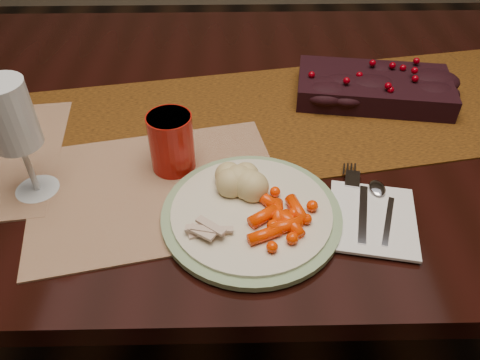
{
  "coord_description": "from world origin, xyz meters",
  "views": [
    {
      "loc": [
        -0.05,
        -0.82,
        1.28
      ],
      "look_at": [
        -0.04,
        -0.28,
        0.8
      ],
      "focal_mm": 35.0,
      "sensor_mm": 36.0,
      "label": 1
    }
  ],
  "objects_px": {
    "centerpiece": "(374,84)",
    "red_cup": "(171,142)",
    "dining_table": "(252,231)",
    "placemat_main": "(157,188)",
    "dinner_plate": "(251,213)",
    "turkey_shreds": "(209,227)",
    "mashed_potatoes": "(242,176)",
    "napkin": "(373,218)",
    "baby_carrots": "(267,214)",
    "wine_glass": "(19,142)"
  },
  "relations": [
    {
      "from": "centerpiece",
      "to": "red_cup",
      "type": "xyz_separation_m",
      "value": [
        -0.4,
        -0.22,
        0.02
      ]
    },
    {
      "from": "dining_table",
      "to": "placemat_main",
      "type": "bearing_deg",
      "value": -125.58
    },
    {
      "from": "dinner_plate",
      "to": "turkey_shreds",
      "type": "relative_size",
      "value": 4.06
    },
    {
      "from": "mashed_potatoes",
      "to": "red_cup",
      "type": "bearing_deg",
      "value": 147.63
    },
    {
      "from": "dinner_plate",
      "to": "turkey_shreds",
      "type": "distance_m",
      "value": 0.08
    },
    {
      "from": "napkin",
      "to": "red_cup",
      "type": "distance_m",
      "value": 0.35
    },
    {
      "from": "dinner_plate",
      "to": "baby_carrots",
      "type": "distance_m",
      "value": 0.03
    },
    {
      "from": "dinner_plate",
      "to": "mashed_potatoes",
      "type": "xyz_separation_m",
      "value": [
        -0.01,
        0.05,
        0.03
      ]
    },
    {
      "from": "dining_table",
      "to": "centerpiece",
      "type": "bearing_deg",
      "value": 7.41
    },
    {
      "from": "turkey_shreds",
      "to": "wine_glass",
      "type": "bearing_deg",
      "value": 158.7
    },
    {
      "from": "dining_table",
      "to": "placemat_main",
      "type": "distance_m",
      "value": 0.48
    },
    {
      "from": "turkey_shreds",
      "to": "red_cup",
      "type": "distance_m",
      "value": 0.18
    },
    {
      "from": "dinner_plate",
      "to": "napkin",
      "type": "bearing_deg",
      "value": -2.91
    },
    {
      "from": "turkey_shreds",
      "to": "napkin",
      "type": "bearing_deg",
      "value": 7.19
    },
    {
      "from": "placemat_main",
      "to": "dinner_plate",
      "type": "bearing_deg",
      "value": -36.75
    },
    {
      "from": "mashed_potatoes",
      "to": "turkey_shreds",
      "type": "bearing_deg",
      "value": -118.37
    },
    {
      "from": "placemat_main",
      "to": "mashed_potatoes",
      "type": "bearing_deg",
      "value": -19.61
    },
    {
      "from": "centerpiece",
      "to": "turkey_shreds",
      "type": "xyz_separation_m",
      "value": [
        -0.33,
        -0.39,
        -0.01
      ]
    },
    {
      "from": "dinner_plate",
      "to": "baby_carrots",
      "type": "bearing_deg",
      "value": -42.47
    },
    {
      "from": "baby_carrots",
      "to": "red_cup",
      "type": "height_order",
      "value": "red_cup"
    },
    {
      "from": "napkin",
      "to": "red_cup",
      "type": "xyz_separation_m",
      "value": [
        -0.32,
        0.14,
        0.05
      ]
    },
    {
      "from": "dinner_plate",
      "to": "red_cup",
      "type": "height_order",
      "value": "red_cup"
    },
    {
      "from": "dinner_plate",
      "to": "wine_glass",
      "type": "relative_size",
      "value": 1.37
    },
    {
      "from": "turkey_shreds",
      "to": "baby_carrots",
      "type": "bearing_deg",
      "value": 13.75
    },
    {
      "from": "centerpiece",
      "to": "napkin",
      "type": "xyz_separation_m",
      "value": [
        -0.08,
        -0.36,
        -0.03
      ]
    },
    {
      "from": "turkey_shreds",
      "to": "red_cup",
      "type": "height_order",
      "value": "red_cup"
    },
    {
      "from": "napkin",
      "to": "wine_glass",
      "type": "height_order",
      "value": "wine_glass"
    },
    {
      "from": "wine_glass",
      "to": "mashed_potatoes",
      "type": "bearing_deg",
      "value": -3.24
    },
    {
      "from": "dining_table",
      "to": "placemat_main",
      "type": "relative_size",
      "value": 4.41
    },
    {
      "from": "napkin",
      "to": "wine_glass",
      "type": "relative_size",
      "value": 0.75
    },
    {
      "from": "centerpiece",
      "to": "turkey_shreds",
      "type": "distance_m",
      "value": 0.51
    },
    {
      "from": "centerpiece",
      "to": "wine_glass",
      "type": "distance_m",
      "value": 0.68
    },
    {
      "from": "centerpiece",
      "to": "dinner_plate",
      "type": "bearing_deg",
      "value": -127.68
    },
    {
      "from": "baby_carrots",
      "to": "red_cup",
      "type": "xyz_separation_m",
      "value": [
        -0.15,
        0.15,
        0.03
      ]
    },
    {
      "from": "dining_table",
      "to": "wine_glass",
      "type": "bearing_deg",
      "value": -146.85
    },
    {
      "from": "dining_table",
      "to": "turkey_shreds",
      "type": "height_order",
      "value": "turkey_shreds"
    },
    {
      "from": "dinner_plate",
      "to": "mashed_potatoes",
      "type": "height_order",
      "value": "mashed_potatoes"
    },
    {
      "from": "napkin",
      "to": "red_cup",
      "type": "height_order",
      "value": "red_cup"
    },
    {
      "from": "turkey_shreds",
      "to": "napkin",
      "type": "distance_m",
      "value": 0.25
    },
    {
      "from": "turkey_shreds",
      "to": "dining_table",
      "type": "bearing_deg",
      "value": 76.85
    },
    {
      "from": "dining_table",
      "to": "napkin",
      "type": "bearing_deg",
      "value": -62.64
    },
    {
      "from": "placemat_main",
      "to": "turkey_shreds",
      "type": "distance_m",
      "value": 0.15
    },
    {
      "from": "placemat_main",
      "to": "red_cup",
      "type": "bearing_deg",
      "value": 54.89
    },
    {
      "from": "baby_carrots",
      "to": "mashed_potatoes",
      "type": "height_order",
      "value": "mashed_potatoes"
    },
    {
      "from": "turkey_shreds",
      "to": "red_cup",
      "type": "xyz_separation_m",
      "value": [
        -0.07,
        0.17,
        0.03
      ]
    },
    {
      "from": "napkin",
      "to": "mashed_potatoes",
      "type": "bearing_deg",
      "value": 174.02
    },
    {
      "from": "centerpiece",
      "to": "napkin",
      "type": "relative_size",
      "value": 2.06
    },
    {
      "from": "centerpiece",
      "to": "dining_table",
      "type": "bearing_deg",
      "value": -172.59
    },
    {
      "from": "baby_carrots",
      "to": "napkin",
      "type": "height_order",
      "value": "baby_carrots"
    },
    {
      "from": "placemat_main",
      "to": "wine_glass",
      "type": "height_order",
      "value": "wine_glass"
    }
  ]
}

